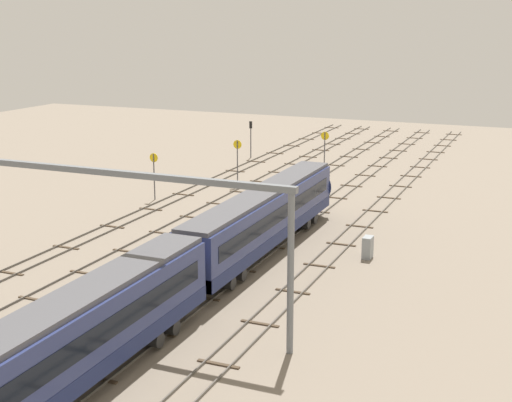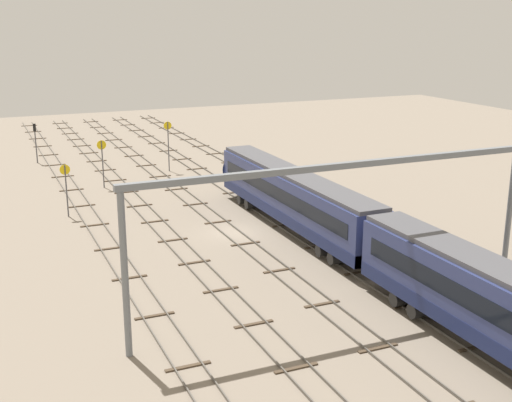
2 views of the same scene
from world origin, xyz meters
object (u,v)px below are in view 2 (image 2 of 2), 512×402
speed_sign_mid_trackside (168,140)px  overhead_gantry (343,197)px  train (511,318)px  speed_sign_near_foreground (102,157)px  speed_sign_far_trackside (66,183)px  relay_cabinet (361,205)px  signal_light_trackside_departure (35,137)px

speed_sign_mid_trackside → overhead_gantry: bearing=177.9°
train → overhead_gantry: overhead_gantry is taller
speed_sign_near_foreground → speed_sign_mid_trackside: (4.62, -8.31, 0.39)m
speed_sign_far_trackside → overhead_gantry: bearing=-156.4°
relay_cabinet → speed_sign_far_trackside: bearing=68.4°
overhead_gantry → speed_sign_near_foreground: size_ratio=5.21×
train → overhead_gantry: (8.68, 4.69, 4.59)m
overhead_gantry → speed_sign_near_foreground: overhead_gantry is taller
overhead_gantry → signal_light_trackside_departure: 52.79m
signal_light_trackside_departure → overhead_gantry: bearing=-167.0°
overhead_gantry → relay_cabinet: (17.28, -12.38, -6.41)m
speed_sign_near_foreground → signal_light_trackside_departure: bearing=18.2°
speed_sign_mid_trackside → speed_sign_far_trackside: (-13.76, 13.23, -0.58)m
train → speed_sign_near_foreground: (44.67, 11.53, 0.58)m
speed_sign_mid_trackside → speed_sign_far_trackside: size_ratio=1.21×
signal_light_trackside_departure → relay_cabinet: (-34.00, -24.26, -2.26)m
speed_sign_mid_trackside → signal_light_trackside_departure: bearing=51.4°
relay_cabinet → speed_sign_near_foreground: bearing=45.8°
train → speed_sign_far_trackside: (35.53, 16.45, 0.39)m
speed_sign_near_foreground → relay_cabinet: speed_sign_near_foreground is taller
train → speed_sign_mid_trackside: (49.29, 3.21, 0.97)m
train → speed_sign_far_trackside: train is taller
speed_sign_far_trackside → signal_light_trackside_departure: (24.42, 0.11, 0.05)m
train → overhead_gantry: size_ratio=2.92×
overhead_gantry → speed_sign_mid_trackside: 40.80m
train → relay_cabinet: (25.95, -7.69, -1.82)m
train → relay_cabinet: 27.13m
speed_sign_near_foreground → speed_sign_far_trackside: speed_sign_near_foreground is taller
speed_sign_mid_trackside → relay_cabinet: (-23.34, -10.91, -2.79)m
overhead_gantry → signal_light_trackside_departure: overhead_gantry is taller
speed_sign_far_trackside → relay_cabinet: speed_sign_far_trackside is taller
train → overhead_gantry: bearing=28.4°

